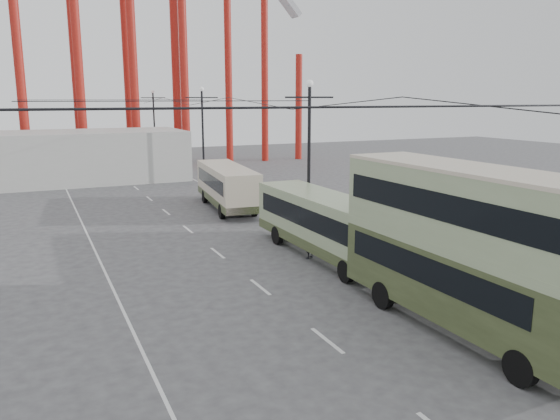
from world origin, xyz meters
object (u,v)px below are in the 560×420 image
double_decker_bus (469,242)px  pedestrian (309,241)px  single_decker_green (326,223)px  single_decker_cream (227,185)px

double_decker_bus → pedestrian: bearing=92.9°
double_decker_bus → single_decker_green: 10.40m
single_decker_green → single_decker_cream: (-0.41, 14.42, -0.04)m
single_decker_green → pedestrian: 1.28m
double_decker_bus → single_decker_green: double_decker_bus is taller
single_decker_green → pedestrian: bearing=166.4°
single_decker_cream → double_decker_bus: bearing=-83.1°
double_decker_bus → single_decker_cream: 24.76m
single_decker_cream → pedestrian: single_decker_cream is taller
single_decker_cream → single_decker_green: bearing=-82.1°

